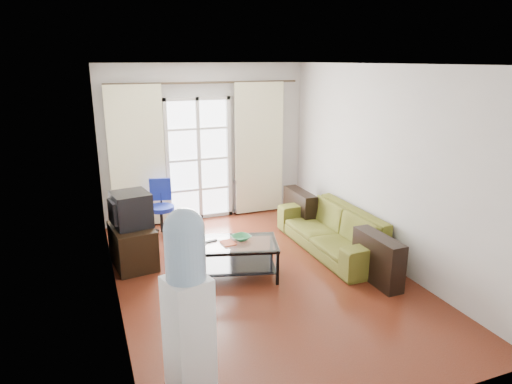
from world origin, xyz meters
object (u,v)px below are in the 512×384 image
sofa (333,230)px  tv_stand (133,246)px  task_chair (162,218)px  coffee_table (233,254)px  crt_tv (130,209)px  water_cooler (187,300)px

sofa → tv_stand: size_ratio=2.80×
sofa → task_chair: size_ratio=2.45×
coffee_table → crt_tv: size_ratio=2.25×
coffee_table → water_cooler: (-1.02, -1.92, 0.56)m
coffee_table → crt_tv: 1.53m
crt_tv → tv_stand: bearing=-100.4°
sofa → crt_tv: size_ratio=3.76×
sofa → water_cooler: (-2.68, -2.20, 0.55)m
sofa → coffee_table: 1.69m
tv_stand → water_cooler: bearing=-93.6°
task_chair → sofa: bearing=-23.7°
sofa → coffee_table: bearing=-81.1°
crt_tv → water_cooler: water_cooler is taller
tv_stand → crt_tv: bearing=82.0°
tv_stand → water_cooler: size_ratio=0.47×
task_chair → water_cooler: size_ratio=0.54×
coffee_table → tv_stand: tv_stand is taller
sofa → coffee_table: size_ratio=1.67×
tv_stand → water_cooler: water_cooler is taller
tv_stand → crt_tv: size_ratio=1.35×
coffee_table → tv_stand: size_ratio=1.67×
coffee_table → task_chair: bearing=107.5°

